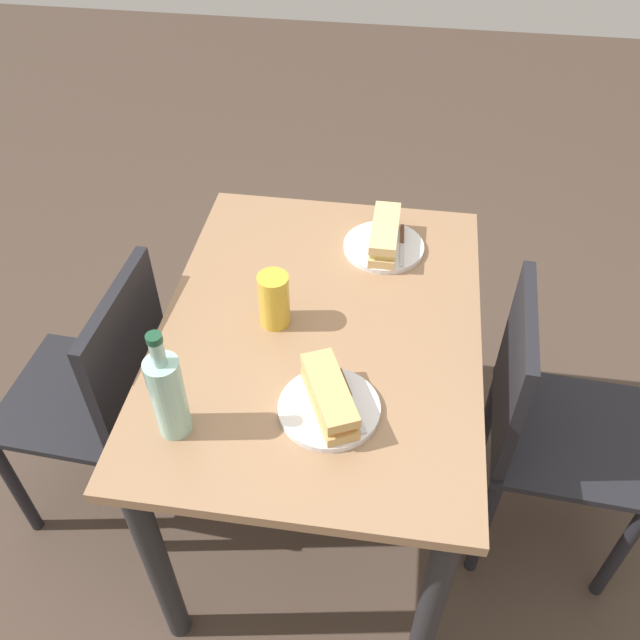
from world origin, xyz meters
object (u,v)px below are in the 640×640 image
(baguette_sandwich_far, at_px, (329,396))
(plate_far, at_px, (329,408))
(chair_far, at_px, (540,420))
(plate_near, at_px, (384,247))
(chair_near, at_px, (105,391))
(baguette_sandwich_near, at_px, (385,235))
(knife_near, at_px, (402,243))
(beer_glass, at_px, (274,301))
(knife_far, at_px, (350,396))
(water_bottle, at_px, (168,394))
(dining_table, at_px, (320,363))

(baguette_sandwich_far, bearing_deg, plate_far, 0.00)
(chair_far, height_order, plate_far, chair_far)
(plate_near, bearing_deg, chair_near, -61.46)
(baguette_sandwich_near, bearing_deg, knife_near, 102.78)
(baguette_sandwich_near, xyz_separation_m, beer_glass, (0.33, -0.24, 0.02))
(knife_far, bearing_deg, plate_far, -52.39)
(plate_near, distance_m, knife_far, 0.54)
(chair_far, height_order, knife_far, chair_far)
(baguette_sandwich_near, height_order, beer_glass, beer_glass)
(chair_far, xyz_separation_m, chair_near, (0.07, -1.17, 0.00))
(chair_far, height_order, water_bottle, water_bottle)
(dining_table, relative_size, baguette_sandwich_near, 4.92)
(knife_near, height_order, plate_far, knife_near)
(chair_far, xyz_separation_m, beer_glass, (0.01, -0.69, 0.34))
(chair_far, relative_size, knife_near, 4.83)
(water_bottle, distance_m, beer_glass, 0.37)
(knife_near, distance_m, knife_far, 0.56)
(chair_far, xyz_separation_m, knife_near, (-0.33, -0.40, 0.29))
(baguette_sandwich_near, distance_m, knife_near, 0.06)
(knife_far, bearing_deg, dining_table, -156.33)
(chair_near, height_order, plate_far, chair_near)
(chair_near, height_order, knife_far, chair_near)
(chair_near, distance_m, beer_glass, 0.59)
(dining_table, height_order, chair_near, chair_near)
(chair_near, relative_size, beer_glass, 6.12)
(knife_far, bearing_deg, plate_near, 176.59)
(chair_far, xyz_separation_m, baguette_sandwich_near, (-0.32, -0.45, 0.32))
(baguette_sandwich_near, distance_m, knife_far, 0.54)
(baguette_sandwich_far, bearing_deg, dining_table, -167.37)
(dining_table, xyz_separation_m, baguette_sandwich_near, (-0.32, 0.13, 0.18))
(dining_table, relative_size, plate_near, 4.76)
(plate_near, bearing_deg, plate_far, -7.23)
(plate_near, bearing_deg, water_bottle, -30.12)
(baguette_sandwich_near, bearing_deg, dining_table, -21.91)
(knife_far, bearing_deg, knife_near, 171.64)
(plate_near, bearing_deg, baguette_sandwich_far, -7.23)
(water_bottle, bearing_deg, knife_far, 108.97)
(baguette_sandwich_far, xyz_separation_m, water_bottle, (0.09, -0.31, 0.06))
(chair_far, bearing_deg, water_bottle, -67.51)
(knife_near, bearing_deg, beer_glass, -40.50)
(chair_far, relative_size, plate_near, 3.95)
(chair_near, xyz_separation_m, baguette_sandwich_near, (-0.39, 0.71, 0.32))
(knife_far, relative_size, beer_glass, 1.19)
(plate_near, bearing_deg, chair_far, 55.09)
(dining_table, bearing_deg, baguette_sandwich_far, 12.63)
(dining_table, bearing_deg, chair_near, -83.56)
(knife_near, bearing_deg, knife_far, -8.36)
(plate_far, bearing_deg, chair_near, -106.26)
(plate_far, bearing_deg, knife_near, 168.24)
(plate_near, relative_size, plate_far, 1.00)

